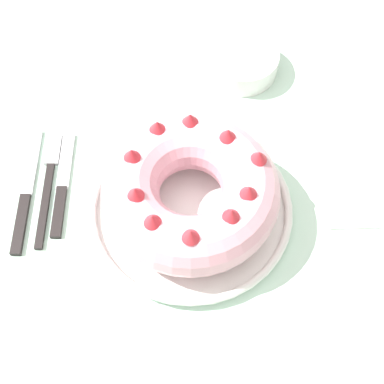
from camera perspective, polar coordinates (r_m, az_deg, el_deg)
ground_plane at (r=1.53m, az=-0.05°, el=-15.30°), size 8.00×8.00×0.00m
dining_table at (r=0.91m, az=-0.08°, el=-4.71°), size 1.22×1.18×0.74m
serving_dish at (r=0.82m, az=-0.00°, el=-1.89°), size 0.31×0.31×0.02m
bundt_cake at (r=0.78m, az=0.00°, el=0.04°), size 0.26×0.26×0.10m
fork at (r=0.89m, az=-14.98°, el=1.26°), size 0.02×0.21×0.01m
serving_knife at (r=0.88m, az=-17.29°, el=-0.55°), size 0.02×0.23×0.01m
cake_knife at (r=0.87m, az=-13.68°, el=0.05°), size 0.02×0.20×0.01m
side_bowl at (r=1.00m, az=5.39°, el=13.66°), size 0.13×0.13×0.04m
napkin at (r=0.89m, az=18.77°, el=-0.57°), size 0.16×0.11×0.00m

